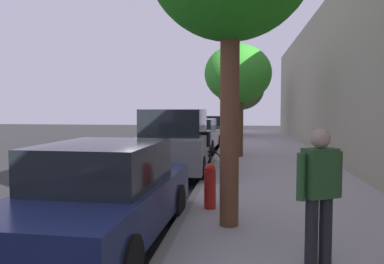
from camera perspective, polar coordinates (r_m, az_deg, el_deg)
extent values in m
plane|color=#292929|center=(12.35, -5.51, -5.85)|extent=(64.76, 64.76, 0.00)
cube|color=#9B9496|center=(12.06, 12.65, -5.74)|extent=(4.00, 40.47, 0.17)
cube|color=gray|center=(12.06, 2.69, -5.66)|extent=(0.16, 40.47, 0.17)
cube|color=white|center=(11.12, -21.54, -7.13)|extent=(0.14, 2.20, 0.01)
cube|color=white|center=(14.87, -13.61, -4.30)|extent=(0.14, 2.20, 0.01)
cube|color=white|center=(18.82, -8.97, -2.60)|extent=(0.14, 2.20, 0.01)
cube|color=white|center=(22.85, -5.95, -1.48)|extent=(0.14, 2.20, 0.01)
cube|color=white|center=(26.94, -3.85, -0.69)|extent=(0.14, 2.20, 0.01)
cube|color=white|center=(31.06, -2.31, -0.11)|extent=(0.14, 2.20, 0.01)
cube|color=white|center=(12.29, -4.19, -5.87)|extent=(0.12, 40.47, 0.01)
cube|color=gray|center=(12.36, 23.42, 8.18)|extent=(0.50, 40.47, 6.15)
cube|color=navy|center=(5.82, -13.09, -10.69)|extent=(1.87, 4.44, 0.64)
cube|color=black|center=(5.70, -13.18, -4.64)|extent=(1.60, 2.14, 0.60)
cylinder|color=black|center=(6.92, -2.35, -10.58)|extent=(0.24, 0.67, 0.66)
cylinder|color=black|center=(7.41, -14.90, -9.76)|extent=(0.24, 0.67, 0.66)
cube|color=slate|center=(11.65, -2.39, -2.53)|extent=(2.06, 4.76, 0.90)
cube|color=black|center=(11.59, -2.40, 1.55)|extent=(1.78, 3.15, 0.76)
cylinder|color=black|center=(13.05, 2.33, -3.63)|extent=(0.25, 0.77, 0.76)
cylinder|color=black|center=(13.27, -5.24, -3.53)|extent=(0.25, 0.77, 0.76)
cylinder|color=black|center=(10.18, 1.35, -5.70)|extent=(0.25, 0.77, 0.76)
cylinder|color=black|center=(10.45, -8.29, -5.49)|extent=(0.25, 0.77, 0.76)
cube|color=white|center=(17.68, 0.79, -1.01)|extent=(1.97, 4.48, 0.64)
cube|color=black|center=(17.64, 0.79, 1.00)|extent=(1.65, 2.17, 0.60)
cylinder|color=black|center=(18.94, 3.89, -1.53)|extent=(0.25, 0.67, 0.66)
cylinder|color=black|center=(19.19, -0.92, -1.45)|extent=(0.25, 0.67, 0.66)
cylinder|color=black|center=(16.24, 2.80, -2.38)|extent=(0.25, 0.67, 0.66)
cylinder|color=black|center=(16.53, -2.77, -2.28)|extent=(0.25, 0.67, 0.66)
cube|color=#1E512D|center=(24.71, 2.72, 0.31)|extent=(1.99, 4.49, 0.64)
cube|color=black|center=(24.68, 2.73, 1.74)|extent=(1.66, 2.18, 0.60)
cylinder|color=black|center=(26.07, 4.60, -0.12)|extent=(0.25, 0.67, 0.66)
cylinder|color=black|center=(26.12, 1.05, -0.10)|extent=(0.25, 0.67, 0.66)
cylinder|color=black|center=(23.35, 4.60, -0.56)|extent=(0.25, 0.67, 0.66)
cylinder|color=black|center=(23.41, 0.63, -0.54)|extent=(0.25, 0.67, 0.66)
torus|color=black|center=(12.20, -1.92, -4.32)|extent=(0.69, 0.11, 0.69)
torus|color=black|center=(11.97, 2.90, -4.47)|extent=(0.69, 0.11, 0.69)
cylinder|color=black|center=(12.09, -0.13, -3.98)|extent=(0.65, 0.10, 0.51)
cylinder|color=black|center=(12.01, 1.56, -4.07)|extent=(0.14, 0.05, 0.47)
cylinder|color=black|center=(12.05, 0.11, -2.89)|extent=(0.73, 0.11, 0.05)
cylinder|color=black|center=(12.01, 2.11, -4.82)|extent=(0.35, 0.07, 0.19)
cylinder|color=black|center=(11.97, 2.35, -3.72)|extent=(0.26, 0.06, 0.33)
cylinder|color=black|center=(12.16, -1.75, -3.56)|extent=(0.12, 0.05, 0.34)
cube|color=black|center=(11.97, 1.80, -2.78)|extent=(0.25, 0.12, 0.05)
cylinder|color=black|center=(12.13, -1.57, -2.52)|extent=(0.07, 0.46, 0.03)
cylinder|color=#C6B284|center=(11.69, 1.29, -4.42)|extent=(0.15, 0.15, 0.78)
cylinder|color=#C6B284|center=(11.50, 1.05, -4.56)|extent=(0.15, 0.15, 0.78)
cube|color=white|center=(11.52, 1.18, -1.19)|extent=(0.27, 0.41, 0.55)
cylinder|color=white|center=(11.78, 1.47, -1.23)|extent=(0.10, 0.10, 0.53)
cylinder|color=white|center=(11.27, 0.87, -1.45)|extent=(0.10, 0.10, 0.53)
sphere|color=tan|center=(11.50, 1.18, 0.73)|extent=(0.22, 0.22, 0.22)
sphere|color=navy|center=(11.49, 1.18, 0.93)|extent=(0.25, 0.25, 0.25)
cube|color=black|center=(11.48, 2.15, -1.11)|extent=(0.22, 0.32, 0.44)
cylinder|color=brown|center=(5.97, 5.65, 2.54)|extent=(0.30, 0.30, 3.50)
cylinder|color=#523A22|center=(14.75, 6.84, 1.16)|extent=(0.44, 0.44, 2.47)
ellipsoid|color=green|center=(14.79, 6.90, 8.69)|extent=(2.56, 2.56, 2.23)
cylinder|color=brown|center=(26.08, 7.21, 1.97)|extent=(0.40, 0.40, 2.25)
ellipsoid|color=#455B30|center=(26.10, 7.24, 6.38)|extent=(3.21, 3.21, 2.80)
cylinder|color=black|center=(4.92, 19.38, -13.78)|extent=(0.15, 0.15, 0.82)
cylinder|color=black|center=(4.80, 17.47, -14.18)|extent=(0.15, 0.15, 0.82)
cube|color=#264C26|center=(4.70, 18.61, -5.84)|extent=(0.44, 0.38, 0.58)
cylinder|color=#264C26|center=(4.87, 21.02, -5.92)|extent=(0.10, 0.10, 0.55)
cylinder|color=#264C26|center=(4.55, 16.01, -6.48)|extent=(0.10, 0.10, 0.55)
sphere|color=tan|center=(4.65, 18.71, -0.93)|extent=(0.23, 0.23, 0.23)
cylinder|color=red|center=(7.13, 2.72, -8.63)|extent=(0.22, 0.22, 0.70)
sphere|color=red|center=(7.06, 2.73, -5.53)|extent=(0.20, 0.20, 0.20)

